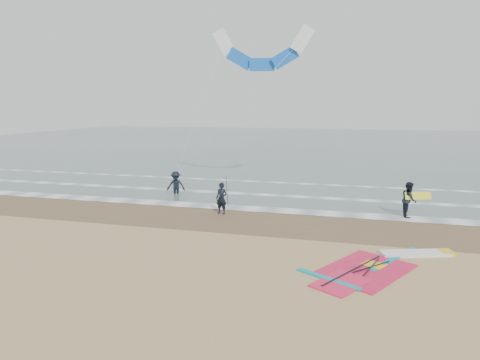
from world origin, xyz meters
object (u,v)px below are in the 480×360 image
(person_standing, at_px, (222,198))
(surf_kite, at_px, (262,53))
(person_walking, at_px, (409,200))
(person_wading, at_px, (176,180))
(windsurf_rig, at_px, (381,265))

(person_standing, distance_m, surf_kite, 11.15)
(person_walking, height_order, person_wading, person_wading)
(person_standing, height_order, person_walking, person_walking)
(windsurf_rig, xyz_separation_m, person_walking, (1.72, 7.49, 0.88))
(surf_kite, bearing_deg, person_standing, -93.74)
(windsurf_rig, xyz_separation_m, surf_kite, (-7.24, 13.16, 9.01))
(person_wading, xyz_separation_m, surf_kite, (4.80, 3.55, 8.12))
(person_standing, xyz_separation_m, person_walking, (9.46, 1.87, 0.07))
(person_standing, distance_m, person_wading, 5.87)
(person_wading, bearing_deg, person_walking, -18.10)
(person_standing, xyz_separation_m, surf_kite, (0.49, 7.53, 8.21))
(person_standing, height_order, person_wading, person_wading)
(person_wading, bearing_deg, surf_kite, 27.12)
(person_standing, relative_size, person_walking, 0.92)
(person_standing, distance_m, person_walking, 9.64)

